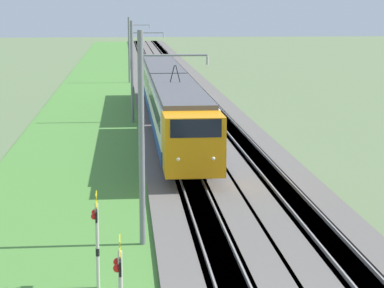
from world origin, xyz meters
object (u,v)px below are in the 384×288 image
(passenger_train, at_px, (169,96))
(catenary_mast_near, at_px, (143,138))
(catenary_mast_mid, at_px, (133,71))
(catenary_mast_far, at_px, (130,49))
(crossing_signal_aux, at_px, (97,231))

(passenger_train, height_order, catenary_mast_near, catenary_mast_near)
(catenary_mast_mid, distance_m, catenary_mast_far, 30.01)
(passenger_train, height_order, catenary_mast_mid, catenary_mast_mid)
(catenary_mast_far, bearing_deg, catenary_mast_mid, 180.00)
(catenary_mast_mid, height_order, catenary_mast_far, catenary_mast_mid)
(passenger_train, relative_size, catenary_mast_far, 5.36)
(passenger_train, relative_size, catenary_mast_mid, 5.24)
(catenary_mast_near, bearing_deg, catenary_mast_far, -0.00)
(catenary_mast_mid, bearing_deg, catenary_mast_near, 180.00)
(catenary_mast_near, xyz_separation_m, catenary_mast_mid, (30.01, -0.00, -0.12))
(crossing_signal_aux, bearing_deg, catenary_mast_mid, -92.65)
(catenary_mast_near, relative_size, catenary_mast_far, 1.05)
(crossing_signal_aux, relative_size, catenary_mast_far, 0.42)
(catenary_mast_far, bearing_deg, crossing_signal_aux, 178.58)
(crossing_signal_aux, xyz_separation_m, catenary_mast_near, (4.27, -1.59, 2.19))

